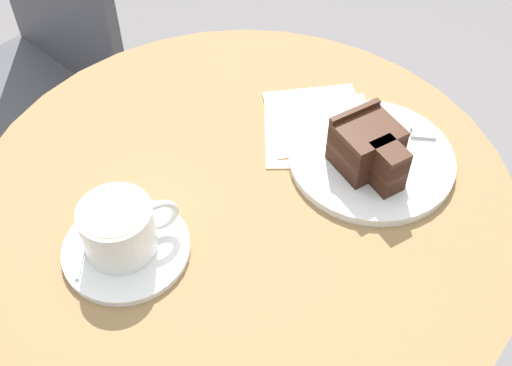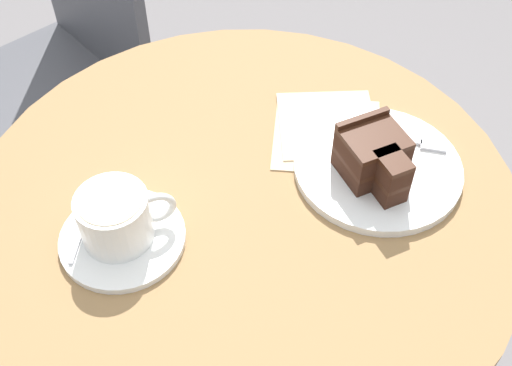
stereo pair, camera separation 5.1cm
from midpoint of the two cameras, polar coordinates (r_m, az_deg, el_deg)
name	(u,v)px [view 2 (the right image)]	position (r m, az deg, el deg)	size (l,w,h in m)	color
cafe_table	(245,250)	(0.92, 0.63, -6.08)	(0.71, 0.71, 0.73)	olive
saucer	(123,238)	(0.78, -9.93, -4.94)	(0.15, 0.15, 0.01)	white
coffee_cup	(116,217)	(0.75, -10.43, -3.04)	(0.12, 0.08, 0.07)	white
teaspoon	(87,216)	(0.80, -13.05, -2.94)	(0.05, 0.10, 0.00)	silver
cake_plate	(378,167)	(0.86, 12.44, 1.30)	(0.22, 0.22, 0.01)	white
cake_slice	(374,157)	(0.82, 12.23, 2.25)	(0.08, 0.10, 0.07)	#381E14
fork	(407,141)	(0.89, 14.90, 3.59)	(0.13, 0.08, 0.00)	silver
napkin	(327,130)	(0.90, 8.00, 4.66)	(0.19, 0.20, 0.00)	beige
cafe_chair	(62,57)	(1.39, -15.82, 10.70)	(0.50, 0.50, 0.87)	#4C4C51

